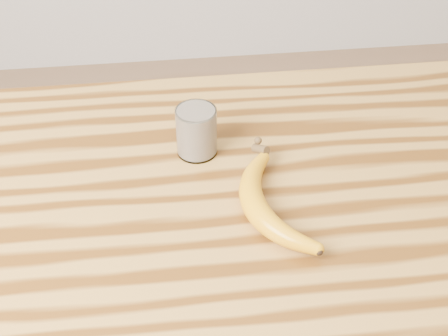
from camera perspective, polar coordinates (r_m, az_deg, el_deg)
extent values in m
cube|color=olive|center=(0.99, 7.39, -4.61)|extent=(1.20, 0.80, 0.04)
cylinder|color=brown|center=(1.56, -16.95, -8.95)|extent=(0.06, 0.06, 0.86)
cylinder|color=white|center=(1.04, -2.53, 3.36)|extent=(0.07, 0.07, 0.09)
torus|color=white|center=(1.02, -2.60, 5.24)|extent=(0.07, 0.07, 0.00)
cylinder|color=beige|center=(1.04, -2.53, 3.39)|extent=(0.06, 0.06, 0.08)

